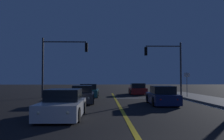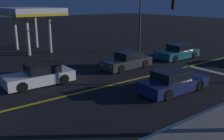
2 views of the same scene
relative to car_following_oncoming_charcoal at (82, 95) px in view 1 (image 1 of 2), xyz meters
name	(u,v)px [view 1 (image 1 of 2)]	position (x,y,z in m)	size (l,w,h in m)	color
lane_line_center	(120,108)	(2.73, -3.53, -0.58)	(0.20, 32.58, 0.01)	gold
lane_line_edge_right	(215,108)	(8.83, -3.53, -0.58)	(0.16, 32.58, 0.01)	silver
stop_bar	(148,98)	(5.91, 4.55, -0.58)	(6.35, 0.50, 0.01)	silver
car_following_oncoming_charcoal	(82,95)	(0.00, 0.00, 0.00)	(1.96, 4.35, 1.34)	#2D2D33
car_mid_block_red	(138,90)	(5.74, 10.57, 0.00)	(2.05, 4.26, 1.34)	maroon
car_parked_curb_teal	(89,91)	(0.11, 6.27, 0.00)	(2.03, 4.45, 1.34)	#195960
car_distant_tail_white	(63,105)	(-0.27, -7.29, 0.00)	(1.96, 4.48, 1.34)	silver
car_far_approaching_navy	(162,96)	(5.91, -1.39, 0.00)	(1.95, 4.59, 1.34)	navy
traffic_signal_near_right	(168,60)	(8.47, 6.85, 3.27)	(3.97, 0.28, 5.76)	#38383D
traffic_signal_far_left	(59,57)	(-2.80, 5.45, 3.43)	(4.55, 0.28, 5.96)	#38383D
street_sign_corner	(187,81)	(9.58, 4.05, 1.09)	(0.56, 0.10, 2.48)	slate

